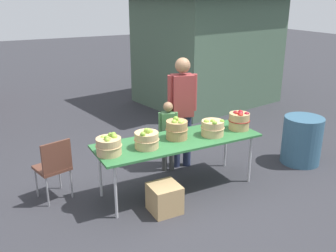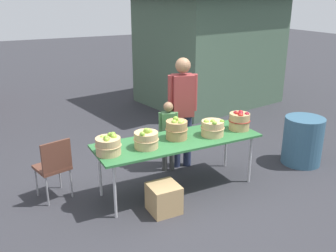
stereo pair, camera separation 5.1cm
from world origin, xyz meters
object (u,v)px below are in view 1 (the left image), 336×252
object	(u,v)px
apple_basket_green_0	(109,145)
vendor_adult	(182,105)
apple_basket_green_3	(213,128)
folding_chair	(54,165)
market_table	(178,142)
child_customer	(168,131)
produce_crate	(164,198)
apple_basket_green_1	(147,139)
apple_basket_green_2	(177,129)
trash_barrel	(302,140)
apple_basket_red_0	(239,120)

from	to	relation	value
apple_basket_green_0	vendor_adult	distance (m)	1.58
apple_basket_green_0	apple_basket_green_3	size ratio (longest dim) A/B	0.99
folding_chair	market_table	bearing A→B (deg)	148.35
child_customer	produce_crate	distance (m)	1.27
vendor_adult	folding_chair	bearing A→B (deg)	18.12
apple_basket_green_1	apple_basket_green_2	distance (m)	0.51
child_customer	apple_basket_green_3	bearing A→B (deg)	139.10
apple_basket_green_1	produce_crate	xyz separation A→B (m)	(0.06, -0.38, -0.68)
produce_crate	trash_barrel	bearing A→B (deg)	6.18
trash_barrel	vendor_adult	bearing A→B (deg)	156.14
apple_basket_green_2	vendor_adult	xyz separation A→B (m)	(0.42, 0.60, 0.14)
market_table	produce_crate	world-z (taller)	market_table
apple_basket_green_2	trash_barrel	world-z (taller)	apple_basket_green_2
apple_basket_green_3	folding_chair	bearing A→B (deg)	164.40
apple_basket_green_3	produce_crate	distance (m)	1.21
apple_basket_red_0	market_table	bearing A→B (deg)	177.28
apple_basket_red_0	produce_crate	xyz separation A→B (m)	(-1.43, -0.39, -0.70)
market_table	apple_basket_green_2	bearing A→B (deg)	95.18
apple_basket_green_0	apple_basket_green_3	distance (m)	1.50
folding_chair	apple_basket_green_3	bearing A→B (deg)	150.28
apple_basket_green_0	folding_chair	size ratio (longest dim) A/B	0.38
market_table	apple_basket_green_0	distance (m)	1.01
apple_basket_green_1	apple_basket_red_0	distance (m)	1.49
apple_basket_green_2	market_table	bearing A→B (deg)	-84.82
apple_basket_green_3	vendor_adult	world-z (taller)	vendor_adult
vendor_adult	child_customer	world-z (taller)	vendor_adult
market_table	apple_basket_green_0	size ratio (longest dim) A/B	6.99
apple_basket_green_0	folding_chair	world-z (taller)	apple_basket_green_0
market_table	apple_basket_green_1	xyz separation A→B (m)	(-0.50, -0.06, 0.15)
apple_basket_green_1	apple_basket_green_2	bearing A→B (deg)	11.66
apple_basket_green_2	folding_chair	world-z (taller)	apple_basket_green_2
apple_basket_green_0	child_customer	world-z (taller)	child_customer
market_table	produce_crate	xyz separation A→B (m)	(-0.44, -0.44, -0.53)
vendor_adult	apple_basket_green_1	bearing A→B (deg)	51.46
apple_basket_green_3	apple_basket_red_0	world-z (taller)	apple_basket_red_0
apple_basket_green_2	produce_crate	bearing A→B (deg)	-132.10
apple_basket_green_1	trash_barrel	world-z (taller)	apple_basket_green_1
market_table	apple_basket_red_0	size ratio (longest dim) A/B	7.28
apple_basket_green_0	apple_basket_green_1	size ratio (longest dim) A/B	1.00
apple_basket_green_0	vendor_adult	world-z (taller)	vendor_adult
produce_crate	apple_basket_green_2	bearing A→B (deg)	47.90
child_customer	produce_crate	size ratio (longest dim) A/B	3.02
apple_basket_green_2	produce_crate	xyz separation A→B (m)	(-0.43, -0.48, -0.70)
apple_basket_green_1	apple_basket_green_2	size ratio (longest dim) A/B	1.05
apple_basket_green_2	vendor_adult	world-z (taller)	vendor_adult
child_customer	folding_chair	xyz separation A→B (m)	(-1.73, -0.08, -0.15)
apple_basket_red_0	child_customer	size ratio (longest dim) A/B	0.28
market_table	trash_barrel	distance (m)	2.24
apple_basket_green_0	child_customer	xyz separation A→B (m)	(1.15, 0.62, -0.21)
produce_crate	market_table	bearing A→B (deg)	45.17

